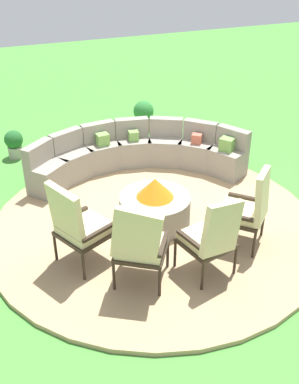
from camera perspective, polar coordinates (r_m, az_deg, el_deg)
name	(u,v)px	position (r m, az deg, el deg)	size (l,w,h in m)	color
ground_plane	(155,226)	(6.63, 0.65, -4.17)	(24.00, 24.00, 0.00)	#478C38
patio_circle	(155,224)	(6.61, 0.65, -3.95)	(4.63, 4.63, 0.06)	tan
fire_pit	(155,206)	(6.45, 0.67, -1.74)	(1.00, 1.00, 0.70)	gray
curved_stone_bench	(137,154)	(7.80, -1.58, 4.67)	(3.57, 1.61, 0.79)	gray
lounge_chair_front_left	(78,224)	(5.59, -8.81, -3.98)	(0.81, 0.79, 1.16)	#2D2319
lounge_chair_front_right	(139,244)	(5.23, -1.24, -6.40)	(0.79, 0.82, 1.15)	#2D2319
lounge_chair_back_left	(212,236)	(5.42, 7.69, -5.43)	(0.68, 0.67, 1.09)	#2D2319
lounge_chair_back_right	(249,207)	(6.02, 12.15, -1.83)	(0.80, 0.82, 1.10)	#2D2319
potted_plant_0	(14,143)	(8.80, -16.38, 5.87)	(0.33, 0.33, 0.52)	#A89E8E
potted_plant_1	(144,115)	(9.64, -0.74, 9.53)	(0.42, 0.42, 0.62)	brown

